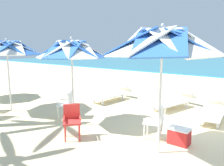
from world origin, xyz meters
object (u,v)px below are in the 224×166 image
(sun_lounger_1, at_px, (213,111))
(cooler_box, at_px, (179,136))
(plastic_chair_1, at_px, (67,103))
(beach_umbrella_0, at_px, (162,44))
(plastic_chair_2, at_px, (72,119))
(beach_umbrella_1, at_px, (72,50))
(sun_lounger_3, at_px, (112,94))
(beach_umbrella_2, at_px, (7,49))
(sun_lounger_2, at_px, (174,101))
(plastic_chair_0, at_px, (156,120))

(sun_lounger_1, distance_m, cooler_box, 2.46)
(plastic_chair_1, relative_size, sun_lounger_1, 0.39)
(beach_umbrella_0, bearing_deg, plastic_chair_2, -163.03)
(plastic_chair_2, xyz_separation_m, cooler_box, (2.29, 1.35, -0.30))
(beach_umbrella_1, xyz_separation_m, sun_lounger_3, (-1.02, 3.10, -1.93))
(plastic_chair_2, bearing_deg, beach_umbrella_2, 176.35)
(plastic_chair_2, bearing_deg, sun_lounger_2, 78.09)
(sun_lounger_3, bearing_deg, cooler_box, -30.96)
(beach_umbrella_1, height_order, sun_lounger_2, beach_umbrella_1)
(beach_umbrella_1, bearing_deg, sun_lounger_1, 45.19)
(beach_umbrella_2, bearing_deg, beach_umbrella_0, 4.11)
(sun_lounger_1, bearing_deg, plastic_chair_2, -122.47)
(beach_umbrella_2, height_order, sun_lounger_1, beach_umbrella_2)
(plastic_chair_2, height_order, sun_lounger_1, plastic_chair_2)
(plastic_chair_1, bearing_deg, beach_umbrella_1, -25.08)
(plastic_chair_1, xyz_separation_m, cooler_box, (3.68, 0.36, -0.30))
(plastic_chair_1, height_order, sun_lounger_3, plastic_chair_1)
(beach_umbrella_1, xyz_separation_m, plastic_chair_2, (0.70, -0.66, -1.72))
(plastic_chair_1, distance_m, beach_umbrella_2, 2.94)
(cooler_box, bearing_deg, sun_lounger_3, 149.04)
(cooler_box, bearing_deg, plastic_chair_0, -171.52)
(beach_umbrella_1, height_order, cooler_box, beach_umbrella_1)
(sun_lounger_3, distance_m, cooler_box, 4.68)
(plastic_chair_0, bearing_deg, beach_umbrella_0, -57.11)
(sun_lounger_3, bearing_deg, sun_lounger_2, 11.30)
(sun_lounger_2, height_order, sun_lounger_3, same)
(beach_umbrella_1, distance_m, plastic_chair_2, 1.97)
(plastic_chair_1, bearing_deg, cooler_box, 5.64)
(beach_umbrella_0, distance_m, sun_lounger_2, 4.37)
(plastic_chair_0, distance_m, cooler_box, 0.66)
(plastic_chair_0, height_order, sun_lounger_2, plastic_chair_0)
(plastic_chair_0, bearing_deg, plastic_chair_2, -143.39)
(beach_umbrella_1, xyz_separation_m, cooler_box, (2.99, 0.69, -2.01))
(beach_umbrella_0, relative_size, sun_lounger_1, 1.26)
(sun_lounger_3, xyz_separation_m, cooler_box, (4.01, -2.41, -0.08))
(beach_umbrella_2, relative_size, cooler_box, 5.23)
(plastic_chair_1, relative_size, beach_umbrella_2, 0.33)
(plastic_chair_0, relative_size, plastic_chair_1, 1.00)
(sun_lounger_2, xyz_separation_m, cooler_box, (1.39, -2.93, -0.08))
(sun_lounger_1, xyz_separation_m, sun_lounger_2, (-1.52, 0.48, 0.00))
(plastic_chair_0, relative_size, beach_umbrella_1, 0.33)
(plastic_chair_1, height_order, cooler_box, plastic_chair_1)
(sun_lounger_1, height_order, cooler_box, sun_lounger_1)
(sun_lounger_2, distance_m, sun_lounger_3, 2.68)
(sun_lounger_2, bearing_deg, cooler_box, -64.70)
(plastic_chair_2, relative_size, sun_lounger_1, 0.39)
(beach_umbrella_2, distance_m, sun_lounger_1, 7.30)
(beach_umbrella_2, distance_m, cooler_box, 6.36)
(sun_lounger_1, bearing_deg, cooler_box, -93.08)
(sun_lounger_2, height_order, cooler_box, sun_lounger_2)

